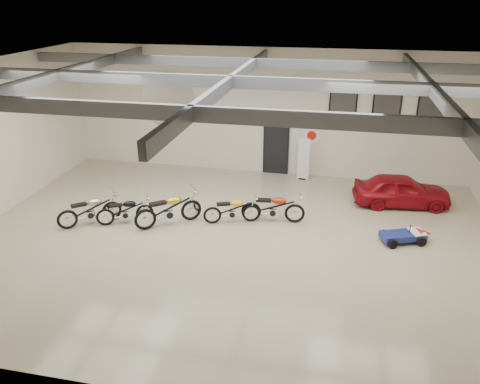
% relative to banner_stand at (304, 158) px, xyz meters
% --- Properties ---
extents(floor, '(16.00, 12.00, 0.01)m').
position_rel_banner_stand_xyz_m(floor, '(-1.66, -5.50, -0.87)').
color(floor, tan).
rests_on(floor, ground).
extents(ceiling, '(16.00, 12.00, 0.01)m').
position_rel_banner_stand_xyz_m(ceiling, '(-1.66, -5.50, 4.13)').
color(ceiling, gray).
rests_on(ceiling, back_wall).
extents(back_wall, '(16.00, 0.02, 5.00)m').
position_rel_banner_stand_xyz_m(back_wall, '(-1.66, 0.50, 1.63)').
color(back_wall, beige).
rests_on(back_wall, floor).
extents(ceiling_beams, '(15.80, 11.80, 0.32)m').
position_rel_banner_stand_xyz_m(ceiling_beams, '(-1.66, -5.50, 3.88)').
color(ceiling_beams, '#575A5F').
rests_on(ceiling_beams, ceiling).
extents(door, '(0.92, 0.08, 2.10)m').
position_rel_banner_stand_xyz_m(door, '(-1.16, 0.45, 0.18)').
color(door, black).
rests_on(door, back_wall).
extents(logo_plaque, '(2.30, 0.06, 1.16)m').
position_rel_banner_stand_xyz_m(logo_plaque, '(-5.66, 0.45, 1.93)').
color(logo_plaque, silver).
rests_on(logo_plaque, back_wall).
extents(poster_left, '(1.05, 0.08, 1.35)m').
position_rel_banner_stand_xyz_m(poster_left, '(1.34, 0.46, 2.23)').
color(poster_left, black).
rests_on(poster_left, back_wall).
extents(poster_mid, '(1.05, 0.08, 1.35)m').
position_rel_banner_stand_xyz_m(poster_mid, '(2.94, 0.46, 2.23)').
color(poster_mid, black).
rests_on(poster_mid, back_wall).
extents(poster_right, '(1.05, 0.08, 1.35)m').
position_rel_banner_stand_xyz_m(poster_right, '(4.54, 0.46, 2.23)').
color(poster_right, black).
rests_on(poster_right, back_wall).
extents(oil_sign, '(0.72, 0.10, 0.72)m').
position_rel_banner_stand_xyz_m(oil_sign, '(0.24, 0.45, 0.83)').
color(oil_sign, white).
rests_on(oil_sign, back_wall).
extents(banner_stand, '(0.50, 0.28, 1.75)m').
position_rel_banner_stand_xyz_m(banner_stand, '(0.00, 0.00, 0.00)').
color(banner_stand, white).
rests_on(banner_stand, floor).
extents(motorcycle_silver, '(1.93, 1.74, 1.04)m').
position_rel_banner_stand_xyz_m(motorcycle_silver, '(-6.36, -5.35, -0.35)').
color(motorcycle_silver, silver).
rests_on(motorcycle_silver, floor).
extents(motorcycle_black, '(1.83, 1.29, 0.92)m').
position_rel_banner_stand_xyz_m(motorcycle_black, '(-5.29, -5.05, -0.41)').
color(motorcycle_black, silver).
rests_on(motorcycle_black, floor).
extents(motorcycle_gold, '(2.14, 1.88, 1.14)m').
position_rel_banner_stand_xyz_m(motorcycle_gold, '(-3.87, -4.87, -0.30)').
color(motorcycle_gold, silver).
rests_on(motorcycle_gold, floor).
extents(motorcycle_yellow, '(1.89, 1.11, 0.94)m').
position_rel_banner_stand_xyz_m(motorcycle_yellow, '(-1.93, -4.30, -0.40)').
color(motorcycle_yellow, silver).
rests_on(motorcycle_yellow, floor).
extents(motorcycle_red, '(2.08, 0.84, 1.05)m').
position_rel_banner_stand_xyz_m(motorcycle_red, '(-0.64, -3.97, -0.35)').
color(motorcycle_red, silver).
rests_on(motorcycle_red, floor).
extents(go_kart, '(1.75, 1.24, 0.58)m').
position_rel_banner_stand_xyz_m(go_kart, '(3.48, -4.48, -0.58)').
color(go_kart, navy).
rests_on(go_kart, floor).
extents(vintage_car, '(1.68, 3.40, 1.11)m').
position_rel_banner_stand_xyz_m(vintage_car, '(3.56, -1.78, -0.32)').
color(vintage_car, maroon).
rests_on(vintage_car, floor).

